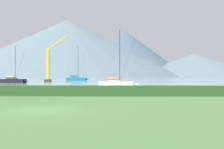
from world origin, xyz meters
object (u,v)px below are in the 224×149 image
sailboat_slip_5 (77,79)px  sailboat_slip_6 (14,81)px  sailboat_slip_2 (117,84)px  dock_crane (49,67)px

sailboat_slip_5 → sailboat_slip_6: size_ratio=1.36×
sailboat_slip_2 → dock_crane: 44.69m
sailboat_slip_5 → sailboat_slip_2: bearing=-73.7°
sailboat_slip_5 → dock_crane: size_ratio=0.90×
sailboat_slip_6 → sailboat_slip_5: bearing=73.0°
sailboat_slip_2 → dock_crane: (-23.40, 37.81, 4.43)m
sailboat_slip_2 → sailboat_slip_6: 38.98m
sailboat_slip_5 → sailboat_slip_6: 33.79m
sailboat_slip_5 → dock_crane: dock_crane is taller
sailboat_slip_2 → dock_crane: bearing=132.0°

